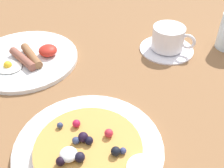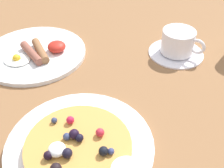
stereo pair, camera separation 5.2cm
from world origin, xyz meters
name	(u,v)px [view 1 (the left image)]	position (x,y,z in m)	size (l,w,h in m)	color
ground_plane	(92,106)	(0.00, 0.00, -0.01)	(2.02, 1.34, 0.03)	brown
pancake_plate	(89,148)	(0.03, -0.13, 0.01)	(0.27, 0.27, 0.01)	white
pancake_with_berries	(88,149)	(0.03, -0.14, 0.02)	(0.19, 0.19, 0.03)	#CB8F42
breakfast_plate	(25,59)	(-0.21, 0.11, 0.01)	(0.27, 0.27, 0.01)	white
fried_breakfast	(31,57)	(-0.19, 0.10, 0.02)	(0.13, 0.13, 0.03)	brown
coffee_saucer	(166,49)	(0.14, 0.24, 0.00)	(0.14, 0.14, 0.01)	white
coffee_cup	(169,37)	(0.15, 0.24, 0.04)	(0.11, 0.08, 0.06)	white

